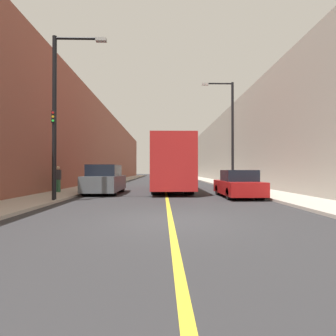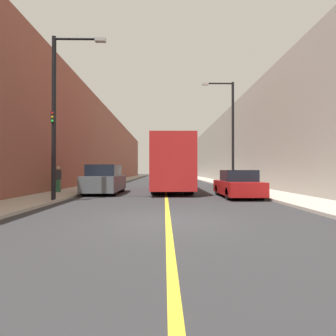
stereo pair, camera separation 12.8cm
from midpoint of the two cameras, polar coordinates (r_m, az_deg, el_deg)
name	(u,v)px [view 2 (the right image)]	position (r m, az deg, el deg)	size (l,w,h in m)	color
ground_plane	(168,221)	(7.79, 0.51, -11.44)	(200.00, 200.00, 0.00)	#2D2D30
sidewalk_left	(121,180)	(38.17, -10.02, -2.63)	(2.53, 72.00, 0.12)	#B2AA9E
sidewalk_right	(209,180)	(38.22, 8.92, -2.63)	(2.53, 72.00, 0.12)	#B2AA9E
building_row_left	(99,147)	(38.94, -14.77, 4.42)	(4.00, 72.00, 9.62)	brown
building_row_right	(231,150)	(39.00, 13.65, 3.86)	(4.00, 72.00, 8.88)	gray
road_center_line	(165,181)	(37.68, -0.54, -2.76)	(0.16, 72.00, 0.01)	gold
bus	(171,164)	(19.34, 0.82, 0.82)	(2.60, 10.59, 3.61)	#AD1E1E
parked_suv_left	(105,180)	(17.05, -13.35, -2.62)	(1.97, 4.69, 1.82)	#51565B
car_right_near	(238,185)	(14.82, 15.16, -3.61)	(1.84, 4.22, 1.49)	maroon
street_lamp_left	(58,107)	(13.63, -22.50, 12.26)	(2.53, 0.24, 7.67)	black
street_lamp_right	(230,128)	(21.49, 13.59, 8.45)	(2.53, 0.24, 8.33)	black
traffic_light	(53,151)	(13.07, -23.51, 3.32)	(0.16, 0.18, 4.07)	black
pedestrian	(58,179)	(17.76, -22.63, -2.15)	(0.36, 0.23, 1.62)	#336B47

